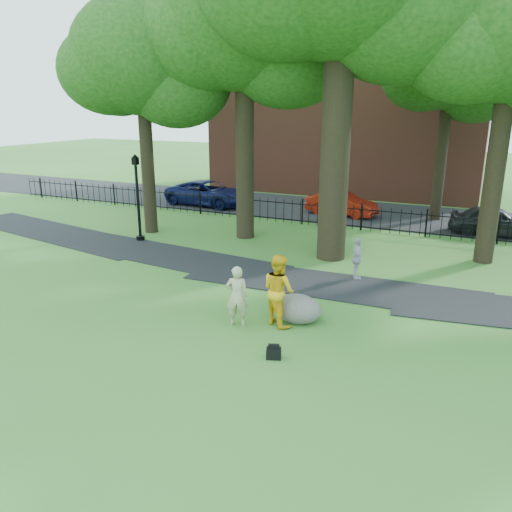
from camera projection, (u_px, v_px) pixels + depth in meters
The scene contains 16 objects.
ground at pixel (257, 325), 13.72m from camera, with size 120.00×120.00×0.00m, color #336824.
footpath at pixel (332, 286), 16.71m from camera, with size 36.00×2.60×0.03m, color black.
street at pixel (378, 214), 27.61m from camera, with size 80.00×7.00×0.02m, color black.
iron_fence at pixel (361, 218), 23.97m from camera, with size 44.00×0.04×1.20m.
brick_building at pixel (350, 102), 34.42m from camera, with size 18.00×8.00×12.00m, color brown.
tree_row at pixel (364, 39), 18.44m from camera, with size 26.82×7.96×12.42m.
woman at pixel (237, 296), 13.52m from camera, with size 0.62×0.41×1.70m, color tan.
man at pixel (279, 290), 13.54m from camera, with size 0.97×0.76×2.00m, color #ECAB13.
pedestrian at pixel (357, 259), 17.14m from camera, with size 0.87×0.36×1.48m, color #ABABB0.
boulder at pixel (297, 307), 13.93m from camera, with size 1.39×1.05×0.82m, color slate.
lamppost at pixel (138, 199), 21.77m from camera, with size 0.38×0.38×3.81m.
backpack at pixel (274, 353), 11.90m from camera, with size 0.36×0.22×0.27m, color black.
red_bag at pixel (284, 303), 14.88m from camera, with size 0.40×0.25×0.27m, color maroon.
red_sedan at pixel (342, 204), 27.24m from camera, with size 1.35×3.88×1.28m, color #9A190B.
navy_van at pixel (208, 193), 29.97m from camera, with size 2.41×5.22×1.45m, color #0D1342.
grey_car at pixel (495, 221), 23.03m from camera, with size 1.59×3.96×1.35m, color black.
Camera 1 is at (5.27, -11.42, 5.82)m, focal length 35.00 mm.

